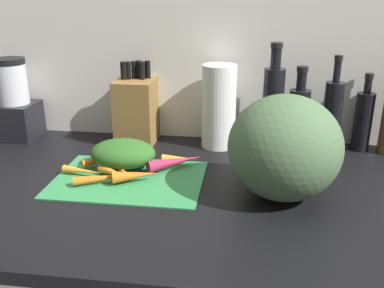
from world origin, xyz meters
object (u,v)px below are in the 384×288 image
object	(u,v)px
bottle_1	(298,116)
bottle_3	(363,120)
carrot_2	(176,162)
winter_squash	(284,148)
knife_block	(137,110)
carrot_8	(83,171)
bottle_0	(273,106)
blender_appliance	(15,104)
cutting_board	(129,179)
carrot_0	(180,159)
bottle_2	(332,115)
carrot_6	(107,178)
carrot_1	(135,175)
carrot_4	(118,167)
paper_towel_roll	(219,107)
carrot_5	(115,173)
carrot_3	(103,160)
carrot_7	(110,171)

from	to	relation	value
bottle_1	bottle_3	bearing A→B (deg)	4.04
carrot_2	winter_squash	size ratio (longest dim) A/B	0.61
carrot_2	knife_block	world-z (taller)	knife_block
carrot_8	bottle_0	bearing A→B (deg)	30.07
knife_block	blender_appliance	world-z (taller)	blender_appliance
cutting_board	carrot_0	bearing A→B (deg)	42.31
knife_block	bottle_2	size ratio (longest dim) A/B	0.88
blender_appliance	carrot_6	bearing A→B (deg)	-37.31
winter_squash	bottle_2	bearing A→B (deg)	63.57
carrot_8	bottle_3	distance (cm)	84.59
carrot_1	bottle_2	size ratio (longest dim) A/B	0.40
carrot_4	knife_block	bearing A→B (deg)	93.10
paper_towel_roll	bottle_1	distance (cm)	24.67
carrot_4	carrot_6	xyz separation A→B (cm)	(-1.06, -6.40, -0.22)
blender_appliance	paper_towel_roll	world-z (taller)	blender_appliance
cutting_board	carrot_5	size ratio (longest dim) A/B	3.53
cutting_board	carrot_0	distance (cm)	16.31
carrot_3	bottle_3	distance (cm)	79.13
carrot_5	carrot_7	bearing A→B (deg)	146.52
carrot_7	paper_towel_roll	world-z (taller)	paper_towel_roll
bottle_1	bottle_3	distance (cm)	19.65
carrot_0	carrot_1	world-z (taller)	carrot_1
carrot_4	bottle_3	world-z (taller)	bottle_3
winter_squash	bottle_1	bearing A→B (deg)	79.17
cutting_board	carrot_2	size ratio (longest dim) A/B	2.37
carrot_6	blender_appliance	bearing A→B (deg)	142.69
carrot_1	winter_squash	bearing A→B (deg)	-2.56
paper_towel_roll	bottle_0	xyz separation A→B (cm)	(16.47, 0.42, 0.76)
carrot_4	carrot_5	size ratio (longest dim) A/B	1.37
carrot_8	blender_appliance	bearing A→B (deg)	140.01
carrot_5	bottle_0	world-z (taller)	bottle_0
paper_towel_roll	bottle_1	xyz separation A→B (cm)	(24.49, 1.44, -2.60)
carrot_0	carrot_3	xyz separation A→B (cm)	(-21.68, -2.96, -0.30)
carrot_6	bottle_0	bearing A→B (deg)	37.53
cutting_board	paper_towel_roll	xyz separation A→B (cm)	(21.32, 28.83, 12.58)
carrot_2	carrot_6	world-z (taller)	carrot_2
winter_squash	carrot_7	bearing A→B (deg)	174.08
bottle_0	carrot_1	bearing A→B (deg)	-138.47
cutting_board	carrot_6	bearing A→B (deg)	-144.15
bottle_1	carrot_6	bearing A→B (deg)	-146.32
knife_block	carrot_4	bearing A→B (deg)	-86.90
bottle_0	cutting_board	bearing A→B (deg)	-142.26
carrot_1	carrot_4	world-z (taller)	carrot_1
carrot_3	bottle_0	world-z (taller)	bottle_0
carrot_1	winter_squash	size ratio (longest dim) A/B	0.44
carrot_3	bottle_1	bearing A→B (deg)	21.90
knife_block	paper_towel_roll	bearing A→B (deg)	-2.23
carrot_0	paper_towel_roll	bearing A→B (deg)	62.49
carrot_2	bottle_0	distance (cm)	35.80
bottle_3	carrot_3	bearing A→B (deg)	-162.49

